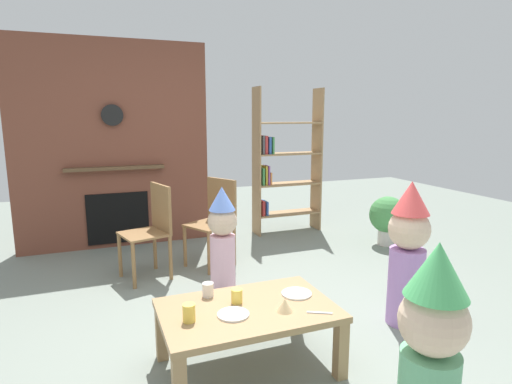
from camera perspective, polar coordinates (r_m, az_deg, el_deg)
The scene contains 17 objects.
ground_plane at distance 3.20m, azimuth 0.10°, elevation -18.64°, with size 12.00×12.00×0.00m, color gray.
brick_fireplace_feature at distance 5.22m, azimuth -18.74°, elevation 5.89°, with size 2.20×0.28×2.40m.
bookshelf at distance 5.56m, azimuth 3.60°, elevation 3.57°, with size 0.90×0.28×1.90m.
coffee_table at distance 2.67m, azimuth -1.13°, elevation -16.50°, with size 1.05×0.68×0.40m.
paper_cup_near_left at distance 2.69m, azimuth -2.61°, elevation -13.88°, with size 0.07×0.07×0.09m, color #F2CC4C.
paper_cup_near_right at distance 2.79m, azimuth -6.52°, elevation -13.00°, with size 0.07×0.07×0.09m, color silver.
paper_cup_center at distance 2.49m, azimuth -9.06°, elevation -15.86°, with size 0.07×0.07×0.10m, color #F2CC4C.
paper_plate_front at distance 2.55m, azimuth -3.10°, elevation -16.22°, with size 0.19×0.19×0.01m, color white.
paper_plate_rear at distance 2.82m, azimuth 5.52°, elevation -13.53°, with size 0.20×0.20×0.01m, color white.
birthday_cake_slice at distance 2.59m, azimuth 3.91°, elevation -15.03°, with size 0.10×0.10×0.08m, color #EAC68C.
table_fork at distance 2.60m, azimuth 8.59°, elevation -15.86°, with size 0.15×0.02×0.01m, color silver.
child_with_cone_hat at distance 2.04m, azimuth 22.58°, elevation -19.65°, with size 0.29×0.29×1.05m.
child_in_pink at distance 3.32m, azimuth 19.87°, elevation -7.38°, with size 0.30×0.30×1.09m.
child_by_the_chairs at distance 3.75m, azimuth -4.56°, elevation -5.96°, with size 0.26×0.26×0.94m.
dining_chair_left at distance 4.16m, azimuth -13.81°, elevation -4.39°, with size 0.49×0.49×0.90m.
dining_chair_middle at distance 4.41m, azimuth -5.49°, elevation -3.32°, with size 0.54×0.54×0.90m.
potted_plant_tall at distance 5.31m, azimuth 17.40°, elevation -3.20°, with size 0.44×0.44×0.59m.
Camera 1 is at (-1.02, -2.60, 1.55)m, focal length 29.54 mm.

